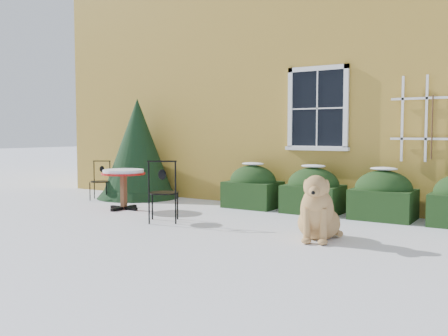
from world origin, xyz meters
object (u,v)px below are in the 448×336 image
Objects in this scene: patio_chair_far at (100,180)px; dog at (318,213)px; evergreen_shrub at (138,158)px; bistro_table at (123,176)px; patio_chair_near at (163,191)px.

patio_chair_far is 0.81× the size of dog.
dog is at bearing -45.83° from patio_chair_far.
evergreen_shrub reaches higher than bistro_table.
bistro_table is at bearing -60.46° from patio_chair_far.
bistro_table is (1.00, -1.52, -0.27)m from evergreen_shrub.
patio_chair_far is (-1.50, 0.81, -0.22)m from bistro_table.
evergreen_shrub is at bearing 23.09° from patio_chair_far.
patio_chair_near is 1.20× the size of patio_chair_far.
evergreen_shrub reaches higher than dog.
evergreen_shrub is 2.70× the size of bistro_table.
patio_chair_far is (-0.49, -0.70, -0.49)m from evergreen_shrub.
bistro_table is 0.97× the size of patio_chair_far.
patio_chair_near is 0.98× the size of dog.
bistro_table is 0.81× the size of patio_chair_near.
patio_chair_far reaches higher than bistro_table.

